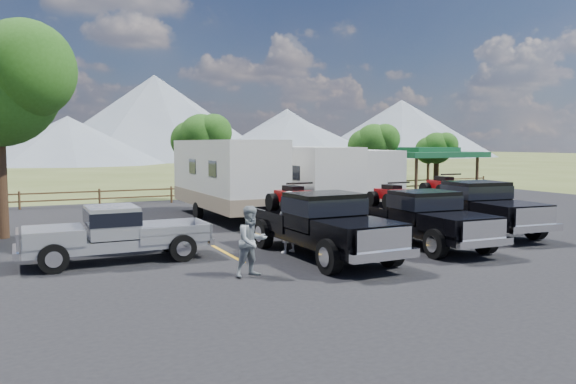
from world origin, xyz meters
name	(u,v)px	position (x,y,z in m)	size (l,w,h in m)	color
ground	(436,255)	(0.00, 0.00, 0.00)	(320.00, 320.00, 0.00)	#445022
asphalt_lot	(382,239)	(0.00, 3.00, 0.02)	(44.00, 34.00, 0.04)	black
stall_lines	(367,234)	(0.00, 4.00, 0.04)	(12.12, 5.50, 0.01)	gold
tree_ne_a	(374,143)	(8.97, 17.01, 3.48)	(3.11, 2.92, 4.76)	black
tree_ne_b	(436,148)	(14.98, 18.01, 3.13)	(2.77, 2.59, 4.27)	black
tree_north	(201,138)	(-2.03, 19.02, 3.83)	(3.46, 3.24, 5.25)	black
rail_fence	(266,189)	(2.00, 18.50, 0.61)	(36.12, 0.12, 1.00)	#513A22
pavilion	(423,154)	(13.00, 17.00, 2.79)	(6.20, 6.20, 3.22)	#513A22
mountain_range	(46,121)	(-7.63, 105.98, 7.87)	(209.00, 71.00, 20.00)	slate
rig_left	(320,222)	(-3.54, 1.22, 1.10)	(2.49, 6.64, 2.20)	black
rig_center	(419,216)	(0.44, 1.44, 1.04)	(2.36, 6.30, 2.08)	black
rig_right	(471,205)	(4.05, 2.83, 1.11)	(2.79, 6.82, 2.23)	black
trailer_left	(226,178)	(-3.33, 10.63, 1.93)	(2.81, 10.35, 3.60)	white
trailer_center	(302,180)	(0.15, 9.75, 1.76)	(2.67, 9.47, 3.29)	white
trailer_right	(354,178)	(4.17, 11.63, 1.67)	(3.36, 9.01, 3.11)	white
pickup_silver	(117,233)	(-9.29, 3.03, 0.89)	(5.49, 1.99, 1.64)	#A8AAB1
person_a	(288,222)	(-4.20, 2.08, 1.02)	(0.72, 0.47, 1.96)	white
person_b	(252,241)	(-6.40, -0.40, 0.97)	(0.90, 0.70, 1.85)	gray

